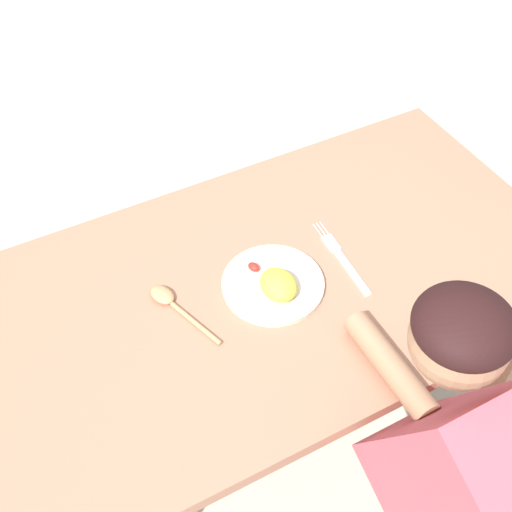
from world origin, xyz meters
TOP-DOWN VIEW (x-y plane):
  - ground_plane at (0.00, 0.00)m, footprint 8.00×8.00m
  - dining_table at (0.00, 0.00)m, footprint 1.30×0.72m
  - plate at (-0.02, -0.02)m, footprint 0.22×0.22m
  - fork at (0.15, -0.02)m, footprint 0.03×0.23m
  - spoon at (-0.23, 0.04)m, footprint 0.09×0.20m
  - person at (0.07, -0.52)m, footprint 0.21×0.47m

SIDE VIEW (x-z plane):
  - ground_plane at x=0.00m, z-range 0.00..0.00m
  - person at x=0.07m, z-range 0.02..1.04m
  - dining_table at x=0.00m, z-range 0.26..0.93m
  - fork at x=0.15m, z-range 0.67..0.68m
  - spoon at x=-0.23m, z-range 0.67..0.69m
  - plate at x=-0.02m, z-range 0.66..0.72m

